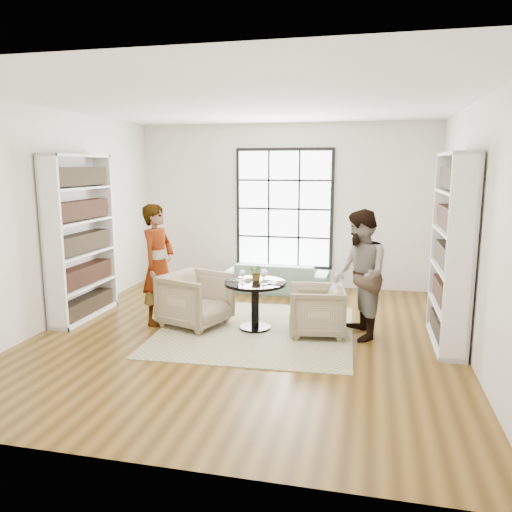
% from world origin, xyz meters
% --- Properties ---
extents(ground, '(6.00, 6.00, 0.00)m').
position_xyz_m(ground, '(0.00, 0.00, 0.00)').
color(ground, brown).
extents(room_shell, '(6.00, 6.01, 6.00)m').
position_xyz_m(room_shell, '(0.00, 0.54, 1.26)').
color(room_shell, silver).
rests_on(room_shell, ground).
extents(rug, '(2.73, 2.73, 0.01)m').
position_xyz_m(rug, '(0.08, 0.25, 0.01)').
color(rug, tan).
rests_on(rug, ground).
extents(pedestal_table, '(0.85, 0.85, 0.68)m').
position_xyz_m(pedestal_table, '(0.06, 0.30, 0.49)').
color(pedestal_table, black).
rests_on(pedestal_table, ground).
extents(sofa, '(1.84, 0.74, 0.53)m').
position_xyz_m(sofa, '(-0.03, 2.45, 0.27)').
color(sofa, '#779E90').
rests_on(sofa, ground).
extents(armchair_left, '(1.05, 1.04, 0.76)m').
position_xyz_m(armchair_left, '(-0.79, 0.27, 0.38)').
color(armchair_left, tan).
rests_on(armchair_left, ground).
extents(armchair_right, '(0.82, 0.80, 0.66)m').
position_xyz_m(armchair_right, '(0.91, 0.28, 0.33)').
color(armchair_right, tan).
rests_on(armchair_right, ground).
extents(person_left, '(0.50, 0.68, 1.71)m').
position_xyz_m(person_left, '(-1.34, 0.27, 0.86)').
color(person_left, gray).
rests_on(person_left, ground).
extents(person_right, '(0.85, 0.97, 1.69)m').
position_xyz_m(person_right, '(1.46, 0.28, 0.85)').
color(person_right, gray).
rests_on(person_right, ground).
extents(placemat_left, '(0.36, 0.29, 0.01)m').
position_xyz_m(placemat_left, '(-0.16, 0.34, 0.68)').
color(placemat_left, '#282523').
rests_on(placemat_left, pedestal_table).
extents(placemat_right, '(0.36, 0.29, 0.01)m').
position_xyz_m(placemat_right, '(0.31, 0.29, 0.68)').
color(placemat_right, '#282523').
rests_on(placemat_right, pedestal_table).
extents(cutlery_left, '(0.16, 0.23, 0.01)m').
position_xyz_m(cutlery_left, '(-0.16, 0.34, 0.69)').
color(cutlery_left, silver).
rests_on(cutlery_left, placemat_left).
extents(cutlery_right, '(0.16, 0.23, 0.01)m').
position_xyz_m(cutlery_right, '(0.31, 0.29, 0.69)').
color(cutlery_right, silver).
rests_on(cutlery_right, placemat_right).
extents(wine_glass_left, '(0.09, 0.09, 0.19)m').
position_xyz_m(wine_glass_left, '(-0.08, 0.16, 0.81)').
color(wine_glass_left, silver).
rests_on(wine_glass_left, pedestal_table).
extents(wine_glass_right, '(0.10, 0.10, 0.21)m').
position_xyz_m(wine_glass_right, '(0.22, 0.14, 0.83)').
color(wine_glass_right, silver).
rests_on(wine_glass_right, pedestal_table).
extents(flower_centerpiece, '(0.25, 0.23, 0.23)m').
position_xyz_m(flower_centerpiece, '(0.07, 0.36, 0.79)').
color(flower_centerpiece, gray).
rests_on(flower_centerpiece, pedestal_table).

